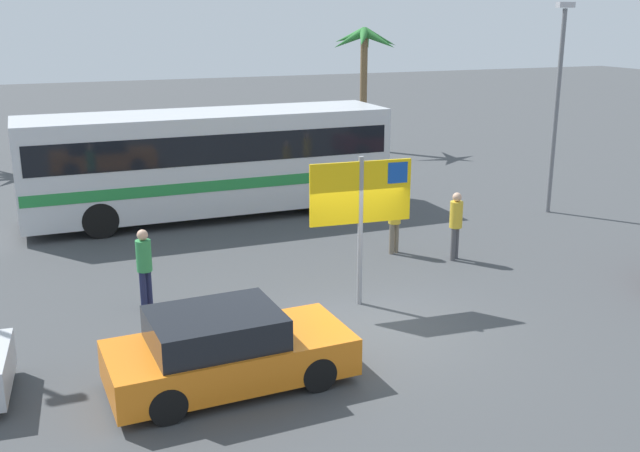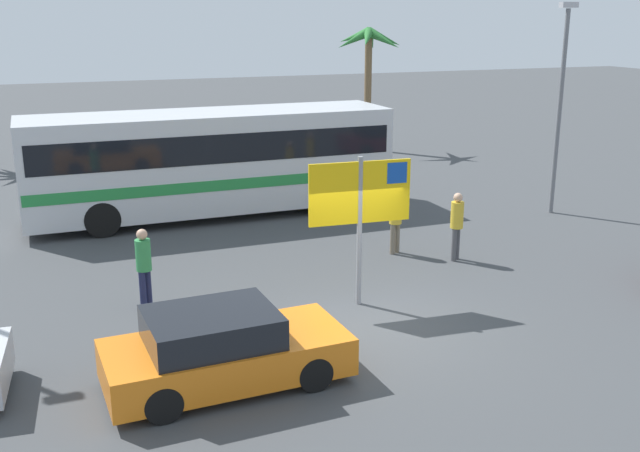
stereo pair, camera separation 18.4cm
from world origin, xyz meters
The scene contains 9 objects.
ground centered at (0.00, 0.00, 0.00)m, with size 120.00×120.00×0.00m, color #424447.
bus_front_coach centered at (-0.89, 9.54, 1.78)m, with size 10.96×2.70×3.17m.
ferry_sign centered at (0.36, 1.21, 2.33)m, with size 2.20×0.22×3.20m.
car_orange centered at (-3.26, -1.26, 0.64)m, with size 4.08×1.92×1.32m.
pedestrian_crossing_lot centered at (-3.96, 2.62, 1.03)m, with size 0.32×0.32×1.74m.
pedestrian_near_sign centered at (3.79, 3.01, 1.03)m, with size 0.32×0.32×1.74m.
pedestrian_by_bus centered at (2.62, 4.06, 0.97)m, with size 0.32×0.32×1.66m.
lamp_post_left_side centered at (9.04, 5.96, 3.48)m, with size 0.56×0.20×6.33m.
palm_tree_seaside centered at (8.39, 18.23, 4.43)m, with size 3.23×3.05×5.46m.
Camera 1 is at (-6.00, -12.19, 5.97)m, focal length 41.48 mm.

